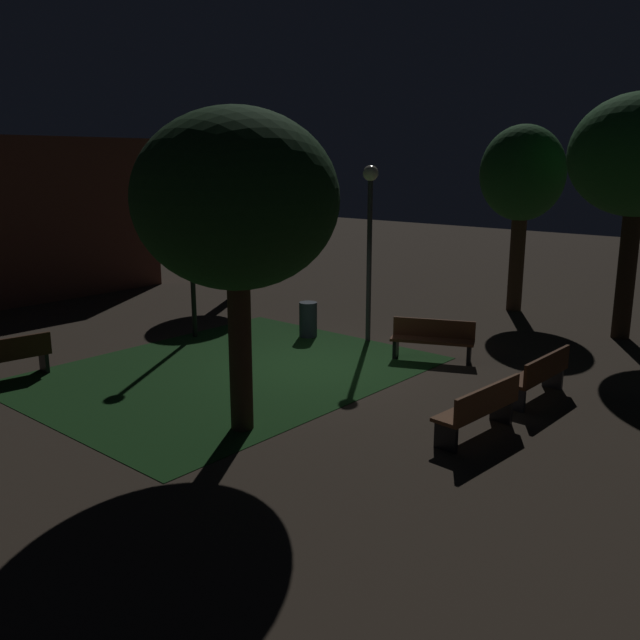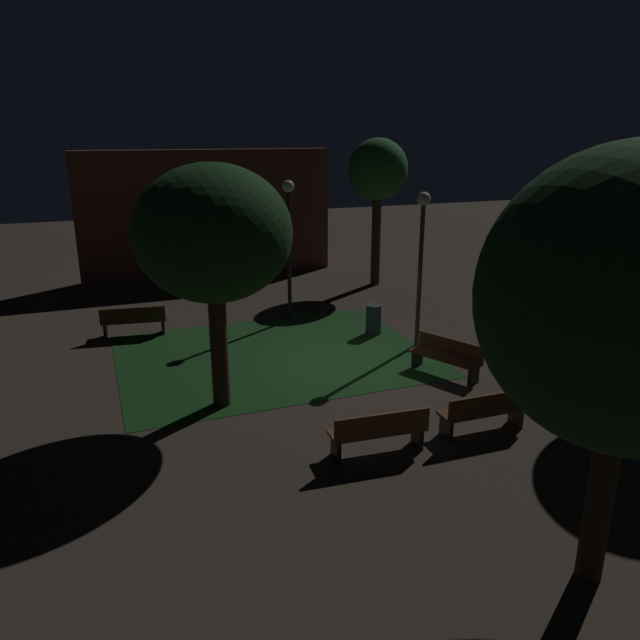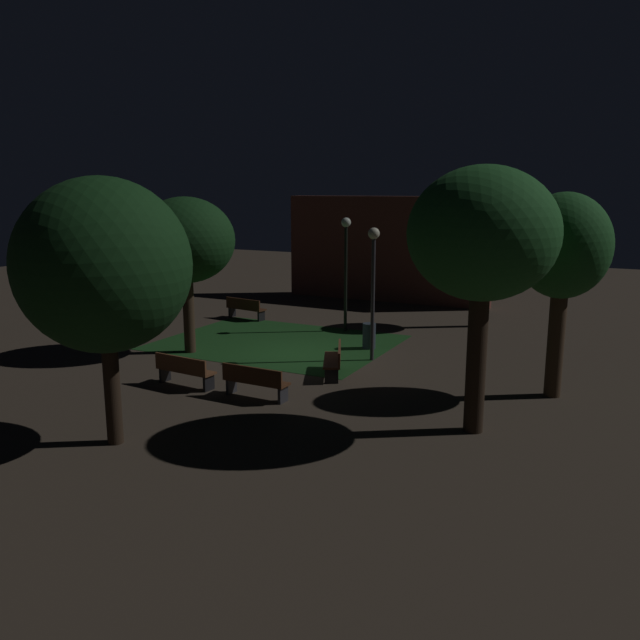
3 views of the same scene
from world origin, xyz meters
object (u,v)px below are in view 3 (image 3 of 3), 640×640
at_px(trash_bin, 369,336).
at_px(tree_lawn_side, 483,236).
at_px(tree_back_right, 489,218).
at_px(bench_front_left, 255,381).
at_px(tree_near_wall, 104,266).
at_px(bench_by_lamp, 245,308).
at_px(lamp_post_plaza_east, 373,270).
at_px(bench_lawn_edge, 335,359).
at_px(tree_left_canopy, 186,241).
at_px(lamp_post_near_wall, 346,254).
at_px(bench_front_right, 184,370).
at_px(tree_back_left, 563,249).

bearing_deg(trash_bin, tree_lawn_side, -50.10).
relative_size(tree_lawn_side, tree_back_right, 1.07).
distance_m(bench_front_left, tree_near_wall, 5.17).
bearing_deg(bench_by_lamp, lamp_post_plaza_east, -27.12).
xyz_separation_m(bench_by_lamp, tree_near_wall, (4.79, -12.34, 3.31)).
xyz_separation_m(bench_lawn_edge, tree_lawn_side, (4.64, -2.55, 3.86)).
xyz_separation_m(tree_left_canopy, lamp_post_near_wall, (3.28, 5.23, -0.74)).
height_order(bench_front_left, tree_lawn_side, tree_lawn_side).
bearing_deg(bench_front_right, tree_left_canopy, 125.68).
bearing_deg(tree_back_left, tree_left_canopy, -177.05).
xyz_separation_m(bench_by_lamp, trash_bin, (6.50, -2.31, -0.04)).
height_order(bench_by_lamp, trash_bin, bench_by_lamp).
relative_size(tree_left_canopy, lamp_post_near_wall, 1.19).
bearing_deg(bench_by_lamp, tree_lawn_side, -35.70).
bearing_deg(bench_front_left, lamp_post_near_wall, 98.37).
height_order(bench_front_right, tree_left_canopy, tree_left_canopy).
distance_m(bench_lawn_edge, tree_lawn_side, 6.55).
bearing_deg(tree_near_wall, tree_left_canopy, 116.25).
bearing_deg(bench_front_right, tree_back_left, 22.00).
distance_m(bench_lawn_edge, tree_near_wall, 7.70).
xyz_separation_m(bench_front_right, tree_near_wall, (1.19, -3.82, 3.31)).
height_order(tree_back_left, trash_bin, tree_back_left).
bearing_deg(bench_front_right, tree_near_wall, -72.74).
relative_size(bench_front_right, bench_by_lamp, 0.99).
relative_size(tree_back_right, tree_back_left, 1.03).
bearing_deg(trash_bin, bench_by_lamp, 160.46).
bearing_deg(bench_front_right, lamp_post_plaza_east, 53.74).
relative_size(tree_lawn_side, tree_left_canopy, 1.15).
height_order(tree_back_right, trash_bin, tree_back_right).
bearing_deg(bench_front_left, bench_lawn_edge, 71.67).
relative_size(bench_lawn_edge, tree_back_left, 0.35).
relative_size(bench_front_right, tree_near_wall, 0.33).
height_order(bench_by_lamp, lamp_post_plaza_east, lamp_post_plaza_east).
distance_m(tree_lawn_side, trash_bin, 8.65).
xyz_separation_m(tree_near_wall, trash_bin, (1.71, 10.03, -3.35)).
relative_size(lamp_post_near_wall, trash_bin, 4.90).
bearing_deg(bench_lawn_edge, tree_near_wall, -106.96).
bearing_deg(lamp_post_near_wall, tree_left_canopy, -122.06).
relative_size(tree_back_right, trash_bin, 6.22).
distance_m(lamp_post_plaza_east, trash_bin, 2.86).
bearing_deg(tree_near_wall, bench_front_left, 74.06).
height_order(tree_lawn_side, tree_back_right, tree_lawn_side).
height_order(bench_by_lamp, tree_back_right, tree_back_right).
relative_size(tree_back_right, lamp_post_plaza_east, 1.30).
relative_size(bench_front_left, tree_back_left, 0.34).
xyz_separation_m(bench_front_left, trash_bin, (0.62, 6.21, -0.04)).
bearing_deg(trash_bin, tree_left_canopy, -148.74).
distance_m(bench_lawn_edge, tree_back_left, 6.84).
bearing_deg(tree_back_right, lamp_post_near_wall, -144.23).
height_order(tree_back_right, tree_left_canopy, tree_back_right).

